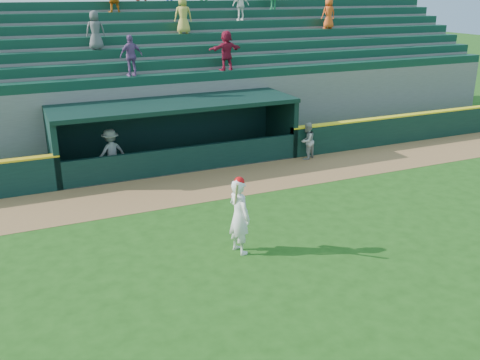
# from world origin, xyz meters

# --- Properties ---
(ground) EXTENTS (120.00, 120.00, 0.00)m
(ground) POSITION_xyz_m (0.00, 0.00, 0.00)
(ground) COLOR #1E4B12
(ground) RESTS_ON ground
(warning_track) EXTENTS (40.00, 3.00, 0.01)m
(warning_track) POSITION_xyz_m (0.00, 4.90, 0.01)
(warning_track) COLOR olive
(warning_track) RESTS_ON ground
(field_wall_right) EXTENTS (15.50, 0.30, 1.20)m
(field_wall_right) POSITION_xyz_m (12.25, 6.55, 0.60)
(field_wall_right) COLOR black
(field_wall_right) RESTS_ON ground
(wall_stripe_right) EXTENTS (15.50, 0.32, 0.06)m
(wall_stripe_right) POSITION_xyz_m (12.25, 6.55, 1.23)
(wall_stripe_right) COLOR yellow
(wall_stripe_right) RESTS_ON field_wall_right
(dugout_player_front) EXTENTS (0.91, 0.85, 1.50)m
(dugout_player_front) POSITION_xyz_m (4.98, 6.15, 0.75)
(dugout_player_front) COLOR #A5A5A0
(dugout_player_front) RESTS_ON ground
(dugout_player_inside) EXTENTS (1.25, 0.93, 1.73)m
(dugout_player_inside) POSITION_xyz_m (-2.61, 7.42, 0.86)
(dugout_player_inside) COLOR #969692
(dugout_player_inside) RESTS_ON ground
(dugout) EXTENTS (9.40, 2.80, 2.46)m
(dugout) POSITION_xyz_m (0.00, 8.00, 1.36)
(dugout) COLOR slate
(dugout) RESTS_ON ground
(stands) EXTENTS (34.50, 6.28, 7.59)m
(stands) POSITION_xyz_m (0.01, 12.57, 2.41)
(stands) COLOR slate
(stands) RESTS_ON ground
(batter_at_plate) EXTENTS (0.64, 0.89, 2.10)m
(batter_at_plate) POSITION_xyz_m (-0.81, -0.18, 1.04)
(batter_at_plate) COLOR white
(batter_at_plate) RESTS_ON ground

